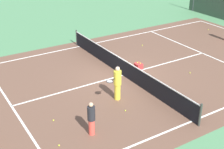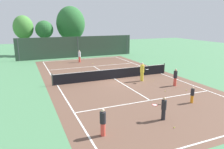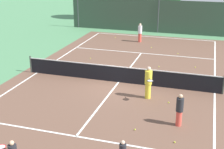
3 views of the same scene
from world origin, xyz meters
name	(u,v)px [view 2 (image 2 of 3)]	position (x,y,z in m)	size (l,w,h in m)	color
ground_plane	(114,79)	(0.00, 0.00, 0.00)	(80.00, 80.00, 0.00)	#4C8456
court_surface	(114,79)	(0.00, 0.00, 0.00)	(13.00, 25.00, 0.01)	brown
tennis_net	(114,74)	(0.00, 0.00, 0.51)	(11.90, 0.10, 1.10)	#333833
perimeter_fence	(78,47)	(0.00, 14.00, 1.60)	(18.00, 0.12, 3.20)	#384C3D
tree_0	(23,28)	(-7.47, 19.34, 4.46)	(3.14, 3.19, 6.39)	brown
tree_1	(44,30)	(-4.33, 18.60, 4.09)	(2.87, 2.87, 5.59)	brown
tree_2	(71,24)	(0.22, 19.36, 5.04)	(4.88, 5.24, 7.98)	brown
player_0	(79,56)	(-0.89, 9.81, 0.84)	(0.35, 0.35, 1.65)	#E54C3F
player_1	(142,72)	(2.10, -1.74, 0.91)	(0.59, 0.95, 1.76)	yellow
player_2	(175,77)	(3.96, -4.19, 0.77)	(0.32, 0.32, 1.51)	#E54C3F
player_3	(192,95)	(2.41, -7.91, 0.59)	(0.25, 0.25, 1.16)	orange
player_4	(163,108)	(-1.02, -9.30, 0.71)	(0.87, 0.47, 1.36)	#232328
player_5	(103,122)	(-4.81, -9.59, 0.73)	(0.31, 0.31, 1.43)	#E54C3F
ball_crate	(107,74)	(-0.22, 1.27, 0.18)	(0.45, 0.38, 0.43)	red
tennis_ball_0	(154,80)	(3.25, -2.02, 0.03)	(0.07, 0.07, 0.07)	#CCE533
tennis_ball_1	(117,70)	(1.85, 3.46, 0.03)	(0.07, 0.07, 0.07)	#CCE533
tennis_ball_2	(187,90)	(3.97, -5.67, 0.03)	(0.07, 0.07, 0.07)	#CCE533
tennis_ball_3	(112,64)	(2.76, 7.02, 0.03)	(0.07, 0.07, 0.07)	#CCE533
tennis_ball_4	(132,67)	(4.22, 4.09, 0.03)	(0.07, 0.07, 0.07)	#CCE533
tennis_ball_5	(165,91)	(2.22, -5.18, 0.03)	(0.07, 0.07, 0.07)	#CCE533
tennis_ball_6	(72,73)	(-3.28, 3.86, 0.03)	(0.07, 0.07, 0.07)	#CCE533
tennis_ball_7	(67,80)	(-4.45, 1.12, 0.03)	(0.07, 0.07, 0.07)	#CCE533
tennis_ball_8	(93,63)	(0.46, 8.16, 0.03)	(0.07, 0.07, 0.07)	#CCE533
tennis_ball_9	(174,127)	(-1.07, -10.36, 0.03)	(0.07, 0.07, 0.07)	#CCE533
tennis_ball_10	(60,62)	(-3.39, 10.66, 0.03)	(0.07, 0.07, 0.07)	#CCE533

